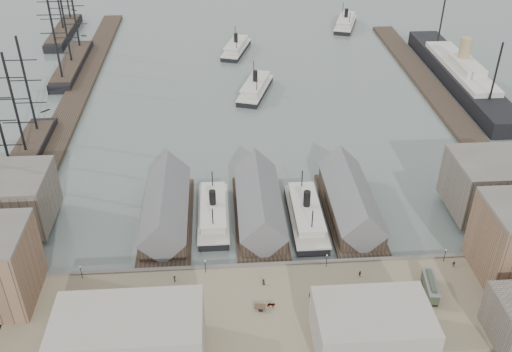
{
  "coord_description": "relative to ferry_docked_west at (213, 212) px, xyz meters",
  "views": [
    {
      "loc": [
        -9.95,
        -113.24,
        97.73
      ],
      "look_at": [
        0.0,
        30.0,
        6.0
      ],
      "focal_mm": 40.0,
      "sensor_mm": 36.0,
      "label": 1
    }
  ],
  "objects": [
    {
      "name": "lamp_post_near_w",
      "position": [
        -2.0,
        -24.5,
        2.33
      ],
      "size": [
        0.44,
        0.44,
        3.92
      ],
      "color": "black",
      "rests_on": "quay"
    },
    {
      "name": "ground",
      "position": [
        13.0,
        -17.5,
        -2.39
      ],
      "size": [
        900.0,
        900.0,
        0.0
      ],
      "primitive_type": "plane",
      "color": "#525F5A",
      "rests_on": "ground"
    },
    {
      "name": "warehouse_west_back",
      "position": [
        -57.0,
        0.5,
        6.61
      ],
      "size": [
        26.0,
        20.0,
        14.0
      ],
      "primitive_type": "cube",
      "color": "#60564C",
      "rests_on": "west_land"
    },
    {
      "name": "ferry_docked_west",
      "position": [
        0.0,
        0.0,
        0.0
      ],
      "size": [
        8.56,
        28.52,
        10.19
      ],
      "color": "black",
      "rests_on": "ground"
    },
    {
      "name": "lamp_post_far_e",
      "position": [
        58.0,
        -24.5,
        2.33
      ],
      "size": [
        0.44,
        0.44,
        3.92
      ],
      "color": "black",
      "rests_on": "quay"
    },
    {
      "name": "street_bldg_center",
      "position": [
        33.0,
        -49.5,
        4.61
      ],
      "size": [
        24.0,
        16.0,
        10.0
      ],
      "primitive_type": "cube",
      "color": "gray",
      "rests_on": "quay"
    },
    {
      "name": "sailing_ship_far",
      "position": [
        -76.08,
        163.42,
        0.36
      ],
      "size": [
        9.24,
        51.35,
        38.0
      ],
      "color": "black",
      "rests_on": "ground"
    },
    {
      "name": "sailing_ship_mid",
      "position": [
        -62.51,
        116.86,
        0.39
      ],
      "size": [
        9.45,
        54.6,
        38.85
      ],
      "color": "black",
      "rests_on": "ground"
    },
    {
      "name": "seawall",
      "position": [
        13.0,
        -22.7,
        -1.24
      ],
      "size": [
        180.0,
        1.2,
        2.3
      ],
      "primitive_type": "cube",
      "color": "#59544C",
      "rests_on": "ground"
    },
    {
      "name": "ferry_shed_east",
      "position": [
        39.0,
        -0.62,
        2.25
      ],
      "size": [
        14.0,
        42.0,
        12.6
      ],
      "color": "#2D231C",
      "rests_on": "ground"
    },
    {
      "name": "west_wharf",
      "position": [
        -55.0,
        82.5,
        -1.59
      ],
      "size": [
        10.0,
        220.0,
        1.6
      ],
      "primitive_type": "cube",
      "color": "#2D231C",
      "rests_on": "ground"
    },
    {
      "name": "lamp_post_near_e",
      "position": [
        28.0,
        -24.5,
        2.33
      ],
      "size": [
        0.44,
        0.44,
        3.92
      ],
      "color": "black",
      "rests_on": "quay"
    },
    {
      "name": "pedestrian_1",
      "position": [
        -33.72,
        -39.12,
        0.5
      ],
      "size": [
        0.83,
        0.98,
        1.77
      ],
      "primitive_type": "imported",
      "rotation": [
        0.0,
        0.0,
        4.92
      ],
      "color": "black",
      "rests_on": "quay"
    },
    {
      "name": "pedestrian_4",
      "position": [
        11.89,
        -29.76,
        0.47
      ],
      "size": [
        0.99,
        0.94,
        1.71
      ],
      "primitive_type": "imported",
      "rotation": [
        0.0,
        0.0,
        5.61
      ],
      "color": "black",
      "rests_on": "quay"
    },
    {
      "name": "pedestrian_5",
      "position": [
        22.35,
        -34.84,
        0.44
      ],
      "size": [
        0.68,
        0.55,
        1.66
      ],
      "primitive_type": "imported",
      "rotation": [
        0.0,
        0.0,
        2.96
      ],
      "color": "black",
      "rests_on": "quay"
    },
    {
      "name": "pedestrian_8",
      "position": [
        59.75,
        -26.57,
        0.4
      ],
      "size": [
        0.97,
        0.5,
        1.58
      ],
      "primitive_type": "imported",
      "rotation": [
        0.0,
        0.0,
        6.15
      ],
      "color": "black",
      "rests_on": "quay"
    },
    {
      "name": "ocean_steamer",
      "position": [
        105.0,
        89.23,
        1.92
      ],
      "size": [
        13.71,
        100.17,
        20.03
      ],
      "color": "black",
      "rests_on": "ground"
    },
    {
      "name": "ferry_shed_west",
      "position": [
        -13.0,
        -0.62,
        2.25
      ],
      "size": [
        14.0,
        42.0,
        12.6
      ],
      "color": "#2D231C",
      "rests_on": "ground"
    },
    {
      "name": "lamp_post_far_w",
      "position": [
        -32.0,
        -24.5,
        2.33
      ],
      "size": [
        0.44,
        0.44,
        3.92
      ],
      "color": "black",
      "rests_on": "quay"
    },
    {
      "name": "pedestrian_3",
      "position": [
        -2.98,
        -40.21,
        0.45
      ],
      "size": [
        0.99,
        0.43,
        1.67
      ],
      "primitive_type": "imported",
      "rotation": [
        0.0,
        0.0,
        0.03
      ],
      "color": "black",
      "rests_on": "quay"
    },
    {
      "name": "street_bldg_west",
      "position": [
        -17.0,
        -49.5,
        5.61
      ],
      "size": [
        30.0,
        16.0,
        12.0
      ],
      "primitive_type": "cube",
      "color": "gray",
      "rests_on": "quay"
    },
    {
      "name": "quay",
      "position": [
        13.0,
        -37.5,
        -1.39
      ],
      "size": [
        180.0,
        30.0,
        2.0
      ],
      "primitive_type": "cube",
      "color": "#796C52",
      "rests_on": "ground"
    },
    {
      "name": "horse_cart_left",
      "position": [
        -30.58,
        -32.86,
        0.37
      ],
      "size": [
        4.56,
        1.53,
        1.43
      ],
      "rotation": [
        0.0,
        0.0,
        1.58
      ],
      "color": "black",
      "rests_on": "quay"
    },
    {
      "name": "pedestrian_0",
      "position": [
        -32.95,
        -33.45,
        0.44
      ],
      "size": [
        0.47,
        0.62,
        1.66
      ],
      "primitive_type": "imported",
      "rotation": [
        0.0,
        0.0,
        4.76
      ],
      "color": "black",
      "rests_on": "quay"
    },
    {
      "name": "warehouse_east_back",
      "position": [
        81.0,
        -2.5,
        7.11
      ],
      "size": [
        28.0,
        20.0,
        15.0
      ],
      "primitive_type": "cube",
      "color": "#60564C",
      "rests_on": "east_land"
    },
    {
      "name": "ferry_open_far",
      "position": [
        72.04,
        167.6,
        0.08
      ],
      "size": [
        17.8,
        30.73,
        10.52
      ],
      "rotation": [
        0.0,
        0.0,
        -0.33
      ],
      "color": "black",
      "rests_on": "ground"
    },
    {
      "name": "horse_cart_center",
      "position": [
        12.2,
        -37.67,
        0.42
      ],
      "size": [
        4.96,
        1.85,
        1.6
      ],
      "rotation": [
        0.0,
        0.0,
        1.43
      ],
      "color": "black",
      "rests_on": "quay"
    },
    {
      "name": "ferry_docked_east",
      "position": [
        26.0,
        -3.08,
        0.16
      ],
      "size": [
        9.12,
        30.39,
        10.85
      ],
      "color": "black",
      "rests_on": "ground"
    },
    {
      "name": "east_wharf",
      "position": [
        91.0,
        72.5,
        -1.59
      ],
      "size": [
        10.0,
        180.0,
        1.6
      ],
      "primitive_type": "cube",
      "color": "#2D231C",
      "rests_on": "ground"
    },
    {
      "name": "pedestrian_6",
      "position": [
        35.62,
        -28.4,
        0.41
      ],
      "size": [
        0.95,
        0.98,
        1.59
      ],
      "primitive_type": "imported",
      "rotation": [
        0.0,
        0.0,
        2.23
      ],
      "color": "black",
      "rests_on": "quay"
    },
    {
      "name": "pedestrian_2",
      "position": [
        -9.43,
        -27.23,
        0.46
      ],
      "size": [
        1.1,
        1.26,
        1.69
      ],
      "primitive_type": "imported",
      "rotation": [
        0.0,
        0.0,
        2.11
      ],
      "color": "black",
      "rests_on": "quay"
    },
    {
      "name": "tram",
      "position": [
        50.69,
        -35.26,
        1.41
      ],
      "size": [
        3.86,
        10.14,
        3.52
      ],
      "rotation": [
        0.0,
        0.0,
        -0.13
      ],
      "color": "black",
      "rests_on": "quay"
    },
    {
      "name": "ferry_open_near",
      "position": [
        17.73,
        85.2,
        0.07
      ],
      "size": [
        17.39,
        30.64,
        10.48
      ],
      "rotation": [
        0.0,
        0.0,
        -0.31
      ],
      "color": "black",
      "rests_on": "ground"
    },
    {
      "name": "sailing_ship_near",
      "position": [
        -61.29,
        29.21,
        0.38
      ],
      "size": [
        9.16,
        63.12,
        37.67
      ],
      "color": "black",
      "rests_on": "ground"
    },
    {
      "name": "ferry_open_mid",
      "position": [
        11.77,
        133.3,
        -0.04
      ],
      "size": [
        16.07,
        29.22,
        10.0
      ],
      "rotation": [
        0.0,
        0.0,
        -0.29
      ],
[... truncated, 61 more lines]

